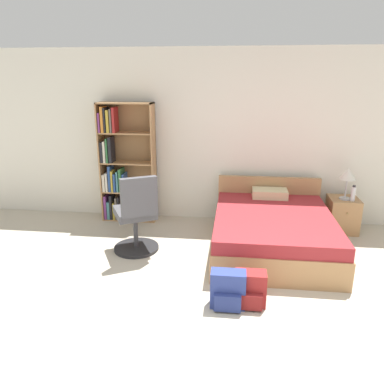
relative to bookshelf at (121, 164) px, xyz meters
name	(u,v)px	position (x,y,z in m)	size (l,w,h in m)	color
ground_plane	(229,363)	(1.76, -3.00, -0.89)	(14.00, 14.00, 0.00)	#BCB29E
wall_back	(237,138)	(1.76, 0.23, 0.41)	(9.00, 0.06, 2.60)	silver
bookshelf	(121,164)	(0.00, 0.00, 0.00)	(0.83, 0.29, 1.82)	#AD7F51
bed	(272,230)	(2.27, -0.82, -0.63)	(1.51, 1.92, 0.75)	#AD7F51
office_chair	(137,218)	(0.54, -1.16, -0.41)	(0.67, 0.71, 1.05)	#232326
nightstand	(342,215)	(3.34, -0.11, -0.64)	(0.41, 0.46, 0.50)	#AD7F51
table_lamp	(348,175)	(3.33, -0.15, -0.03)	(0.24, 0.24, 0.46)	#B2B2B7
water_bottle	(353,194)	(3.42, -0.22, -0.28)	(0.06, 0.06, 0.23)	silver
backpack_red	(250,290)	(1.95, -2.17, -0.72)	(0.31, 0.24, 0.35)	maroon
backpack_blue	(228,290)	(1.73, -2.23, -0.71)	(0.34, 0.23, 0.38)	navy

